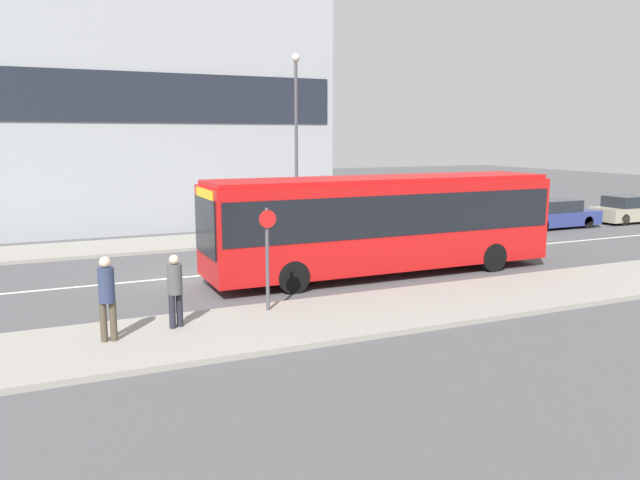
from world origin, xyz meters
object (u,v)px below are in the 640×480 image
object	(u,v)px
city_bus	(382,219)
parked_car_0	(472,221)
pedestrian_near_stop	(107,293)
parked_car_1	(553,215)
street_lamp	(296,129)
pedestrian_down_pavement	(175,286)
bus_stop_sign	(267,251)
parked_car_2	(628,210)

from	to	relation	value
city_bus	parked_car_0	world-z (taller)	city_bus
pedestrian_near_stop	city_bus	bearing A→B (deg)	32.10
parked_car_1	street_lamp	distance (m)	13.74
street_lamp	pedestrian_down_pavement	bearing A→B (deg)	-124.43
parked_car_0	bus_stop_sign	world-z (taller)	bus_stop_sign
parked_car_0	street_lamp	xyz separation A→B (m)	(-7.91, 1.89, 4.15)
pedestrian_near_stop	bus_stop_sign	bearing A→B (deg)	21.35
pedestrian_down_pavement	bus_stop_sign	bearing A→B (deg)	167.89
bus_stop_sign	pedestrian_down_pavement	bearing A→B (deg)	-168.71
parked_car_2	parked_car_1	bearing A→B (deg)	178.95
pedestrian_near_stop	parked_car_0	bearing A→B (deg)	37.80
pedestrian_near_stop	pedestrian_down_pavement	bearing A→B (deg)	23.35
parked_car_0	parked_car_1	world-z (taller)	parked_car_1
city_bus	bus_stop_sign	bearing A→B (deg)	-145.54
parked_car_1	bus_stop_sign	distance (m)	19.98
city_bus	parked_car_2	size ratio (longest dim) A/B	2.98
bus_stop_sign	street_lamp	xyz separation A→B (m)	(5.01, 10.36, 3.14)
parked_car_1	pedestrian_down_pavement	bearing A→B (deg)	-156.00
parked_car_1	parked_car_2	bearing A→B (deg)	-1.05
parked_car_1	pedestrian_down_pavement	size ratio (longest dim) A/B	2.74
parked_car_2	pedestrian_down_pavement	bearing A→B (deg)	-160.57
parked_car_2	street_lamp	distance (m)	18.63
street_lamp	bus_stop_sign	bearing A→B (deg)	-115.83
parked_car_2	city_bus	bearing A→B (deg)	-162.97
parked_car_0	pedestrian_down_pavement	world-z (taller)	pedestrian_down_pavement
parked_car_0	pedestrian_near_stop	size ratio (longest dim) A/B	2.39
pedestrian_near_stop	pedestrian_down_pavement	xyz separation A→B (m)	(1.52, 0.39, -0.10)
parked_car_1	bus_stop_sign	world-z (taller)	bus_stop_sign
parked_car_1	parked_car_0	bearing A→B (deg)	-178.45
bus_stop_sign	parked_car_2	bearing A→B (deg)	20.24
parked_car_0	bus_stop_sign	distance (m)	15.48
parked_car_1	pedestrian_near_stop	world-z (taller)	pedestrian_near_stop
city_bus	parked_car_2	xyz separation A→B (m)	(18.07, 5.54, -1.19)
parked_car_0	street_lamp	distance (m)	9.13
pedestrian_down_pavement	street_lamp	distance (m)	13.65
bus_stop_sign	parked_car_0	bearing A→B (deg)	33.24
pedestrian_down_pavement	bus_stop_sign	distance (m)	2.53
pedestrian_down_pavement	parked_car_0	bearing A→B (deg)	-173.13
pedestrian_near_stop	pedestrian_down_pavement	distance (m)	1.57
pedestrian_near_stop	bus_stop_sign	world-z (taller)	bus_stop_sign
parked_car_2	street_lamp	xyz separation A→B (m)	(-18.07, 1.84, 4.14)
parked_car_2	bus_stop_sign	distance (m)	24.63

